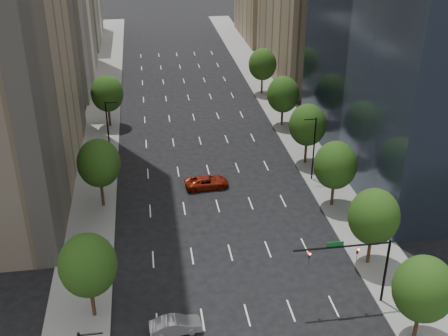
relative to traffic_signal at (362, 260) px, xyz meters
name	(u,v)px	position (x,y,z in m)	size (l,w,h in m)	color
sidewalk_left	(95,177)	(-26.03, 30.00, -5.10)	(6.00, 200.00, 0.15)	slate
sidewalk_right	(315,162)	(4.97, 30.00, -5.10)	(6.00, 200.00, 0.15)	slate
filler_left	(69,5)	(-35.53, 106.00, 3.83)	(14.00, 26.00, 18.00)	beige
parking_tan_right	(308,2)	(14.47, 70.00, 9.83)	(14.00, 30.00, 30.00)	#8C7759
filler_right	(270,6)	(14.47, 103.00, 2.83)	(14.00, 26.00, 16.00)	#8C7759
tree_right_0	(423,289)	(3.47, -5.00, 0.22)	(5.20, 5.20, 8.39)	#382316
tree_right_1	(374,217)	(3.47, 6.00, 0.58)	(5.20, 5.20, 8.75)	#382316
tree_right_2	(335,165)	(3.47, 18.00, 0.43)	(5.20, 5.20, 8.61)	#382316
tree_right_3	(308,125)	(3.47, 30.00, 0.72)	(5.20, 5.20, 8.89)	#382316
tree_right_4	(283,94)	(3.47, 44.00, 0.29)	(5.20, 5.20, 8.46)	#382316
tree_right_5	(263,64)	(3.47, 60.00, 0.58)	(5.20, 5.20, 8.75)	#382316
tree_left_0	(88,265)	(-24.53, 2.00, 0.58)	(5.20, 5.20, 8.75)	#382316
tree_left_1	(99,163)	(-24.53, 22.00, 0.79)	(5.20, 5.20, 8.97)	#382316
tree_left_2	(107,93)	(-24.53, 48.00, 0.50)	(5.20, 5.20, 8.68)	#382316
streetlight_rn	(313,147)	(2.91, 25.00, -0.33)	(1.70, 0.20, 9.00)	black
streetlight_ln	(108,129)	(-23.96, 35.00, -0.33)	(1.70, 0.20, 9.00)	black
traffic_signal	(362,260)	(0.00, 0.00, 0.00)	(9.12, 0.40, 7.38)	black
car_silver	(176,325)	(-17.22, -1.21, -4.41)	(1.62, 4.65, 1.53)	#9A999E
car_red_far	(207,182)	(-11.29, 24.91, -4.38)	(2.64, 5.74, 1.59)	maroon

